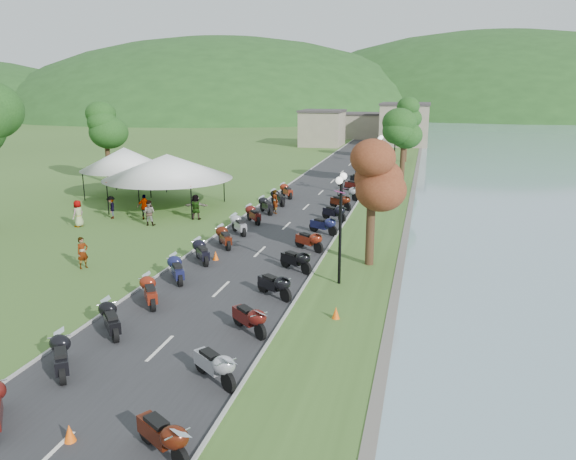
# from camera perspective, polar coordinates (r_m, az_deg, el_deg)

# --- Properties ---
(road) EXTENTS (7.00, 120.00, 0.02)m
(road) POSITION_cam_1_polar(r_m,az_deg,el_deg) (47.80, 3.36, 3.81)
(road) COLOR #2D2D2F
(road) RESTS_ON ground
(hills_backdrop) EXTENTS (360.00, 120.00, 76.00)m
(hills_backdrop) POSITION_cam_1_polar(r_m,az_deg,el_deg) (206.55, 11.80, 11.73)
(hills_backdrop) COLOR #285621
(hills_backdrop) RESTS_ON ground
(far_building) EXTENTS (18.00, 16.00, 5.00)m
(far_building) POSITION_cam_1_polar(r_m,az_deg,el_deg) (92.02, 7.42, 10.41)
(far_building) COLOR gray
(far_building) RESTS_ON ground
(moto_row_left) EXTENTS (2.60, 40.66, 1.10)m
(moto_row_left) POSITION_cam_1_polar(r_m,az_deg,el_deg) (27.78, -9.78, -3.10)
(moto_row_left) COLOR #331411
(moto_row_left) RESTS_ON ground
(moto_row_right) EXTENTS (2.60, 49.90, 1.10)m
(moto_row_right) POSITION_cam_1_polar(r_m,az_deg,el_deg) (36.12, 4.07, 1.18)
(moto_row_right) COLOR #331411
(moto_row_right) RESTS_ON ground
(vendor_tent_main) EXTENTS (6.31, 6.31, 4.00)m
(vendor_tent_main) POSITION_cam_1_polar(r_m,az_deg,el_deg) (42.38, -12.06, 4.87)
(vendor_tent_main) COLOR white
(vendor_tent_main) RESTS_ON ground
(vendor_tent_side) EXTENTS (4.76, 4.76, 4.00)m
(vendor_tent_side) POSITION_cam_1_polar(r_m,az_deg,el_deg) (47.79, -16.18, 5.68)
(vendor_tent_side) COLOR white
(vendor_tent_side) RESTS_ON ground
(tree_lakeside) EXTENTS (2.49, 2.49, 6.93)m
(tree_lakeside) POSITION_cam_1_polar(r_m,az_deg,el_deg) (28.04, 8.48, 3.27)
(tree_lakeside) COLOR #24571C
(tree_lakeside) RESTS_ON ground
(pedestrian_a) EXTENTS (0.64, 0.71, 1.60)m
(pedestrian_a) POSITION_cam_1_polar(r_m,az_deg,el_deg) (29.84, -20.01, -3.66)
(pedestrian_a) COLOR slate
(pedestrian_a) RESTS_ON ground
(pedestrian_b) EXTENTS (0.85, 0.53, 1.67)m
(pedestrian_b) POSITION_cam_1_polar(r_m,az_deg,el_deg) (37.67, -13.86, 0.48)
(pedestrian_b) COLOR slate
(pedestrian_b) RESTS_ON ground
(pedestrian_c) EXTENTS (0.88, 1.07, 1.56)m
(pedestrian_c) POSITION_cam_1_polar(r_m,az_deg,el_deg) (40.30, -17.43, 1.13)
(pedestrian_c) COLOR slate
(pedestrian_c) RESTS_ON ground
(traffic_cone_near) EXTENTS (0.32, 0.32, 0.50)m
(traffic_cone_near) POSITION_cam_1_polar(r_m,az_deg,el_deg) (16.19, -21.31, -18.68)
(traffic_cone_near) COLOR #F2590C
(traffic_cone_near) RESTS_ON ground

